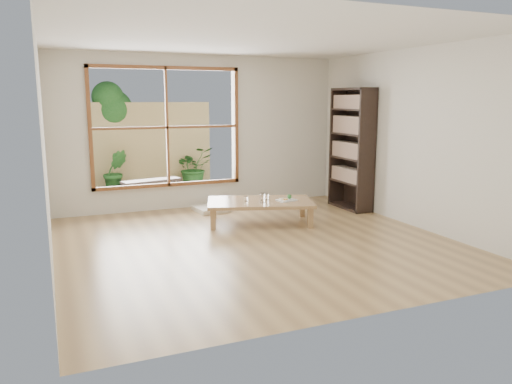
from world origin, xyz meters
TOP-DOWN VIEW (x-y plane):
  - ground at (0.00, 0.00)m, footprint 5.00×5.00m
  - low_table at (0.46, 0.93)m, footprint 1.78×1.35m
  - floor_cushion at (0.02, 2.00)m, footprint 0.58×0.58m
  - bookshelf at (2.32, 1.30)m, footprint 0.33×0.92m
  - glass_tall at (0.43, 0.77)m, footprint 0.08×0.08m
  - glass_mid at (0.54, 0.98)m, footprint 0.06×0.06m
  - glass_short at (0.57, 0.95)m, footprint 0.08×0.08m
  - glass_small at (0.25, 0.98)m, footprint 0.06×0.06m
  - food_tray at (0.84, 0.78)m, footprint 0.31×0.24m
  - deck at (-0.60, 3.56)m, footprint 2.80×2.00m
  - garden_bench at (-0.71, 3.41)m, footprint 1.14×0.56m
  - bamboo_fence at (-0.60, 4.56)m, footprint 2.80×0.06m
  - shrub_right at (0.35, 4.22)m, footprint 0.89×0.82m
  - shrub_left at (-1.26, 4.20)m, footprint 0.48×0.39m
  - garden_tree at (-1.28, 4.86)m, footprint 1.04×0.85m

SIDE VIEW (x-z plane):
  - ground at x=0.00m, z-range 0.00..0.00m
  - deck at x=-0.60m, z-range -0.03..0.03m
  - floor_cushion at x=0.02m, z-range 0.00..0.08m
  - low_table at x=0.46m, z-range 0.13..0.48m
  - garden_bench at x=-0.71m, z-range 0.14..0.49m
  - food_tray at x=0.84m, z-range 0.32..0.41m
  - glass_small at x=0.25m, z-range 0.35..0.42m
  - glass_mid at x=0.54m, z-range 0.35..0.43m
  - glass_short at x=0.57m, z-range 0.35..0.45m
  - glass_tall at x=0.43m, z-range 0.35..0.49m
  - shrub_right at x=0.35m, z-range 0.03..0.88m
  - shrub_left at x=-1.26m, z-range 0.03..0.89m
  - bamboo_fence at x=-0.60m, z-range 0.00..1.80m
  - bookshelf at x=2.32m, z-range 0.00..2.05m
  - garden_tree at x=-1.28m, z-range 0.52..2.74m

